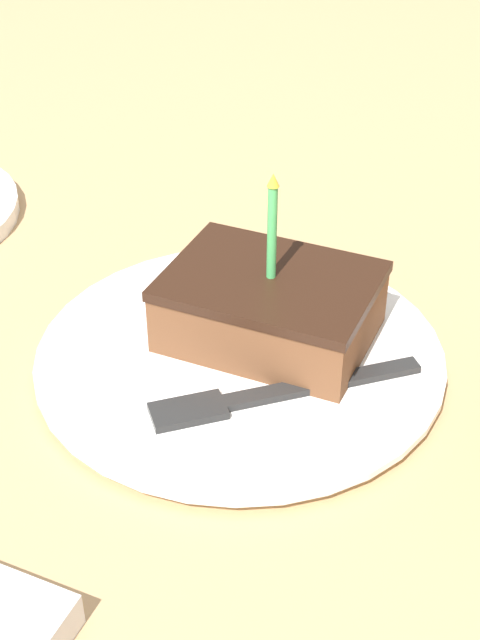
% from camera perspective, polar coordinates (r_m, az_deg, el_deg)
% --- Properties ---
extents(ground_plane, '(2.40, 2.40, 0.04)m').
position_cam_1_polar(ground_plane, '(0.61, -0.91, -4.06)').
color(ground_plane, tan).
rests_on(ground_plane, ground).
extents(plate, '(0.27, 0.27, 0.01)m').
position_cam_1_polar(plate, '(0.59, 0.00, -2.28)').
color(plate, white).
rests_on(plate, ground_plane).
extents(cake_slice, '(0.10, 0.13, 0.12)m').
position_cam_1_polar(cake_slice, '(0.58, 1.95, 0.91)').
color(cake_slice, brown).
rests_on(cake_slice, plate).
extents(fork, '(0.13, 0.14, 0.01)m').
position_cam_1_polar(fork, '(0.55, 1.85, -4.79)').
color(fork, '#262626').
rests_on(fork, plate).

